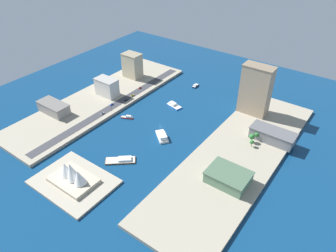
{
  "coord_description": "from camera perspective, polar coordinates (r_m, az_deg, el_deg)",
  "views": [
    {
      "loc": [
        -167.06,
        215.61,
        189.75
      ],
      "look_at": [
        -11.48,
        2.13,
        5.32
      ],
      "focal_mm": 33.77,
      "sensor_mm": 36.0,
      "label": 1
    }
  ],
  "objects": [
    {
      "name": "ground_plane",
      "position": [
        332.27,
        -1.38,
        0.09
      ],
      "size": [
        440.0,
        440.0,
        0.0
      ],
      "primitive_type": "plane",
      "color": "navy"
    },
    {
      "name": "quay_west",
      "position": [
        296.93,
        12.31,
        -5.38
      ],
      "size": [
        70.0,
        240.0,
        3.12
      ],
      "primitive_type": "cube",
      "color": "#9E937F",
      "rests_on": "ground_plane"
    },
    {
      "name": "quay_east",
      "position": [
        383.29,
        -11.94,
        4.7
      ],
      "size": [
        70.0,
        240.0,
        3.12
      ],
      "primitive_type": "cube",
      "color": "#9E937F",
      "rests_on": "ground_plane"
    },
    {
      "name": "peninsula_point",
      "position": [
        278.26,
        -16.6,
        -9.65
      ],
      "size": [
        65.37,
        49.1,
        2.0
      ],
      "primitive_type": "cube",
      "color": "#A89E89",
      "rests_on": "ground_plane"
    },
    {
      "name": "road_strip",
      "position": [
        367.04,
        -9.4,
        3.86
      ],
      "size": [
        10.28,
        228.0,
        0.15
      ],
      "primitive_type": "cube",
      "color": "#38383D",
      "rests_on": "quay_east"
    },
    {
      "name": "patrol_launch_navy",
      "position": [
        407.76,
        4.98,
        7.26
      ],
      "size": [
        5.02,
        12.1,
        3.5
      ],
      "color": "#1E284C",
      "rests_on": "ground_plane"
    },
    {
      "name": "tugboat_red",
      "position": [
        345.83,
        -7.35,
        1.58
      ],
      "size": [
        13.66,
        8.36,
        3.55
      ],
      "color": "red",
      "rests_on": "ground_plane"
    },
    {
      "name": "ferry_white_commuter",
      "position": [
        313.31,
        -1.06,
        -1.84
      ],
      "size": [
        21.92,
        19.98,
        5.75
      ],
      "color": "silver",
      "rests_on": "ground_plane"
    },
    {
      "name": "catamaran_blue",
      "position": [
        364.31,
        1.05,
        3.78
      ],
      "size": [
        19.84,
        12.43,
        3.9
      ],
      "color": "blue",
      "rests_on": "ground_plane"
    },
    {
      "name": "barge_flat_brown",
      "position": [
        289.84,
        -8.38,
        -6.1
      ],
      "size": [
        26.61,
        24.46,
        3.51
      ],
      "color": "brown",
      "rests_on": "ground_plane"
    },
    {
      "name": "warehouse_low_gray",
      "position": [
        319.56,
        18.34,
        -1.61
      ],
      "size": [
        42.73,
        18.47,
        11.31
      ],
      "color": "gray",
      "rests_on": "quay_west"
    },
    {
      "name": "apartment_midrise_tan",
      "position": [
        347.26,
        15.53,
        6.28
      ],
      "size": [
        32.23,
        16.5,
        54.69
      ],
      "color": "tan",
      "rests_on": "quay_west"
    },
    {
      "name": "office_block_beige",
      "position": [
        421.96,
        -6.47,
        10.83
      ],
      "size": [
        23.59,
        17.32,
        31.69
      ],
      "color": "#C6B793",
      "rests_on": "quay_east"
    },
    {
      "name": "hotel_broad_white",
      "position": [
        383.51,
        -10.97,
        6.91
      ],
      "size": [
        27.03,
        15.94,
        20.95
      ],
      "color": "silver",
      "rests_on": "quay_east"
    },
    {
      "name": "carpark_squat_concrete",
      "position": [
        367.21,
        -19.95,
        3.13
      ],
      "size": [
        37.24,
        17.67,
        11.44
      ],
      "color": "gray",
      "rests_on": "quay_east"
    },
    {
      "name": "terminal_long_green",
      "position": [
        265.43,
        10.82,
        -9.03
      ],
      "size": [
        34.41,
        25.97,
        10.09
      ],
      "color": "slate",
      "rests_on": "quay_west"
    },
    {
      "name": "hatchback_blue",
      "position": [
        366.24,
        -10.14,
        3.86
      ],
      "size": [
        1.82,
        4.78,
        1.65
      ],
      "color": "black",
      "rests_on": "road_strip"
    },
    {
      "name": "sedan_silver",
      "position": [
        351.87,
        -11.77,
        2.25
      ],
      "size": [
        2.1,
        4.77,
        1.57
      ],
      "color": "black",
      "rests_on": "road_strip"
    },
    {
      "name": "pickup_red",
      "position": [
        397.03,
        -5.1,
        6.89
      ],
      "size": [
        1.91,
        4.94,
        1.53
      ],
      "color": "black",
      "rests_on": "road_strip"
    },
    {
      "name": "taxi_yellow_cab",
      "position": [
        381.23,
        -6.45,
        5.53
      ],
      "size": [
        2.08,
        4.8,
        1.59
      ],
      "color": "black",
      "rests_on": "road_strip"
    },
    {
      "name": "suv_black",
      "position": [
        372.72,
        -7.51,
        4.71
      ],
      "size": [
        2.03,
        4.22,
        1.52
      ],
      "color": "black",
      "rests_on": "road_strip"
    },
    {
      "name": "traffic_light_waterfront",
      "position": [
        353.26,
        -10.21,
        3.25
      ],
      "size": [
        0.36,
        0.36,
        6.5
      ],
      "color": "black",
      "rests_on": "quay_east"
    },
    {
      "name": "opera_landmark",
      "position": [
        273.13,
        -16.84,
        -8.54
      ],
      "size": [
        38.35,
        26.27,
        19.26
      ],
      "color": "#BCAD93",
      "rests_on": "peninsula_point"
    },
    {
      "name": "park_tree_cluster",
      "position": [
        311.83,
        15.28,
        -1.84
      ],
      "size": [
        7.88,
        17.68,
        9.32
      ],
      "color": "brown",
      "rests_on": "quay_west"
    }
  ]
}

